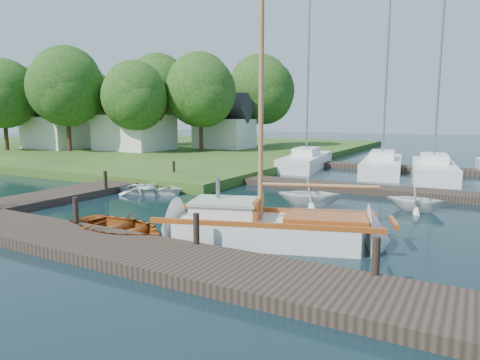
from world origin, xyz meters
The scene contains 29 objects.
ground centered at (0.00, 0.00, 0.00)m, with size 160.00×160.00×0.00m, color black.
near_dock centered at (0.00, -6.00, 0.15)m, with size 18.00×2.20×0.30m, color black.
left_dock centered at (-8.00, 2.00, 0.15)m, with size 2.20×18.00×0.30m, color black.
far_dock centered at (2.00, 6.50, 0.15)m, with size 14.00×1.60×0.30m, color black.
shore centered at (-28.00, 22.00, 0.25)m, with size 50.00×40.00×0.50m, color #2A491A.
mooring_post_1 centered at (-3.00, -5.00, 0.70)m, with size 0.16×0.16×0.80m, color black.
mooring_post_2 centered at (1.50, -5.00, 0.70)m, with size 0.16×0.16×0.80m, color black.
mooring_post_3 centered at (6.00, -5.00, 0.70)m, with size 0.16×0.16×0.80m, color black.
mooring_post_4 centered at (-7.00, 0.00, 0.70)m, with size 0.16×0.16×0.80m, color black.
mooring_post_5 centered at (-7.00, 5.00, 0.70)m, with size 0.16×0.16×0.80m, color black.
sailboat centered at (2.78, -3.08, 0.34)m, with size 7.40×4.11×9.83m.
dinghy centered at (-1.57, -4.70, 0.36)m, with size 2.51×3.52×0.73m, color #993F16.
tender_a centered at (-5.43, 1.34, 0.33)m, with size 2.25×3.15×0.65m, color silver.
tender_b centered at (2.04, 2.01, 0.65)m, with size 2.14×2.48×1.31m, color silver.
tender_d centered at (5.78, 3.36, 0.55)m, with size 1.80×2.09×1.10m, color silver.
marina_boat_0 centered at (-2.70, 14.29, 0.58)m, with size 3.37×8.56×12.07m.
marina_boat_1 centered at (2.46, 14.07, 0.57)m, with size 3.36×8.57×10.52m.
marina_boat_2 centered at (5.50, 13.26, 0.58)m, with size 3.26×8.08×11.48m.
house_a centered at (-20.00, 16.00, 2.96)m, with size 6.30×5.00×6.29m.
house_b centered at (-28.00, 14.00, 2.77)m, with size 5.77×4.50×5.79m.
house_c centered at (-14.00, 22.00, 2.58)m, with size 5.25×4.00×5.28m.
tree_0 centered at (-30.00, 10.05, 5.53)m, with size 6.12×6.07×8.28m.
tree_1 centered at (-24.00, 12.05, 6.09)m, with size 6.70×6.70×9.20m.
tree_2 centered at (-18.00, 14.05, 5.25)m, with size 5.83×5.75×7.82m.
tree_3 centered at (-14.00, 18.05, 5.81)m, with size 6.41×6.38×8.74m.
tree_4 centered at (-22.00, 22.05, 6.37)m, with size 7.01×7.01×9.66m.
tree_5 centered at (-30.00, 20.05, 5.42)m, with size 6.00×5.94×8.10m.
tree_6 centered at (-36.00, 16.05, 5.64)m, with size 6.24×6.20×8.46m.
tree_7 centered at (-12.00, 26.05, 6.20)m, with size 6.83×6.83×9.38m.
Camera 1 is at (7.68, -13.78, 3.55)m, focal length 32.00 mm.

